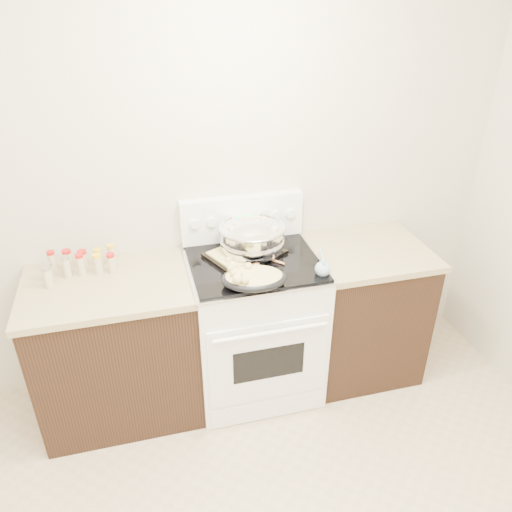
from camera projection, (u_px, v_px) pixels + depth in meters
name	position (u px, v px, depth m)	size (l,w,h in m)	color
room_shell	(258.00, 289.00, 1.25)	(4.10, 3.60, 2.75)	beige
counter_left	(118.00, 347.00, 2.96)	(0.93, 0.67, 0.92)	black
counter_right	(360.00, 309.00, 3.30)	(0.73, 0.67, 0.92)	black
kitchen_range	(254.00, 323.00, 3.12)	(0.78, 0.73, 1.22)	white
mixing_bowl	(252.00, 239.00, 2.93)	(0.47, 0.47, 0.23)	silver
roasting_pan	(253.00, 277.00, 2.64)	(0.39, 0.30, 0.12)	black
baking_sheet	(244.00, 252.00, 2.94)	(0.51, 0.45, 0.06)	black
wooden_spoon	(260.00, 263.00, 2.85)	(0.19, 0.20, 0.04)	tan
blue_ladle	(323.00, 268.00, 2.76)	(0.12, 0.29, 0.11)	#81A8C1
spice_jars	(79.00, 263.00, 2.79)	(0.38, 0.23, 0.13)	#BFB28C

